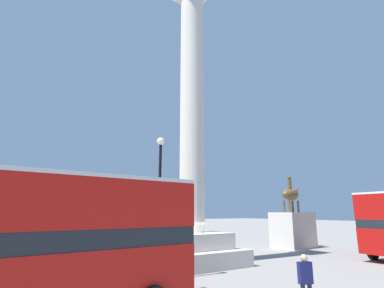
{
  "coord_description": "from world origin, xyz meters",
  "views": [
    {
      "loc": [
        -10.62,
        -15.96,
        3.08
      ],
      "look_at": [
        0.0,
        0.0,
        7.45
      ],
      "focal_mm": 28.0,
      "sensor_mm": 36.0,
      "label": 1
    }
  ],
  "objects_px": {
    "monument_column": "(192,157)",
    "equestrian_statue": "(293,226)",
    "street_lamp": "(159,202)",
    "bus_b": "(11,242)",
    "pedestrian_near_lamp": "(306,279)"
  },
  "relations": [
    {
      "from": "monument_column",
      "to": "equestrian_statue",
      "type": "xyz_separation_m",
      "value": [
        12.19,
        2.09,
        -4.77
      ]
    },
    {
      "from": "street_lamp",
      "to": "bus_b",
      "type": "bearing_deg",
      "value": -149.78
    },
    {
      "from": "street_lamp",
      "to": "pedestrian_near_lamp",
      "type": "distance_m",
      "value": 7.32
    },
    {
      "from": "monument_column",
      "to": "bus_b",
      "type": "distance_m",
      "value": 12.67
    },
    {
      "from": "bus_b",
      "to": "equestrian_statue",
      "type": "xyz_separation_m",
      "value": [
        22.21,
        8.54,
        -0.47
      ]
    },
    {
      "from": "pedestrian_near_lamp",
      "to": "street_lamp",
      "type": "bearing_deg",
      "value": -54.93
    },
    {
      "from": "pedestrian_near_lamp",
      "to": "equestrian_statue",
      "type": "bearing_deg",
      "value": -121.63
    },
    {
      "from": "bus_b",
      "to": "monument_column",
      "type": "bearing_deg",
      "value": 28.6
    },
    {
      "from": "street_lamp",
      "to": "pedestrian_near_lamp",
      "type": "bearing_deg",
      "value": -74.06
    },
    {
      "from": "street_lamp",
      "to": "pedestrian_near_lamp",
      "type": "xyz_separation_m",
      "value": [
        1.88,
        -6.6,
        -2.57
      ]
    },
    {
      "from": "pedestrian_near_lamp",
      "to": "monument_column",
      "type": "bearing_deg",
      "value": -82.22
    },
    {
      "from": "bus_b",
      "to": "street_lamp",
      "type": "height_order",
      "value": "street_lamp"
    },
    {
      "from": "street_lamp",
      "to": "equestrian_statue",
      "type": "bearing_deg",
      "value": 17.07
    },
    {
      "from": "bus_b",
      "to": "street_lamp",
      "type": "bearing_deg",
      "value": 26.06
    },
    {
      "from": "monument_column",
      "to": "street_lamp",
      "type": "xyz_separation_m",
      "value": [
        -3.77,
        -2.81,
        -3.06
      ]
    }
  ]
}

